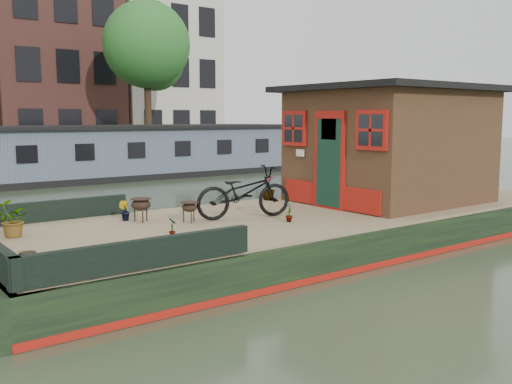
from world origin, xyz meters
TOP-DOWN VIEW (x-y plane):
  - ground at (0.00, 0.00)m, footprint 120.00×120.00m
  - houseboat_hull at (-1.33, 0.00)m, footprint 14.01×4.02m
  - houseboat_deck at (0.00, 0.00)m, footprint 11.80×3.80m
  - bow_bulwark at (-5.07, 0.00)m, footprint 3.00×4.00m
  - cabin at (2.19, 0.00)m, footprint 4.00×3.50m
  - bicycle at (-1.54, 0.13)m, footprint 1.85×1.01m
  - potted_plant_a at (-1.15, -0.65)m, footprint 0.24×0.24m
  - potted_plant_b at (-3.34, 1.18)m, footprint 0.24×0.24m
  - potted_plant_c at (-5.26, 0.88)m, footprint 0.49×0.43m
  - potted_plant_d at (0.20, 1.64)m, footprint 0.35×0.35m
  - potted_plant_e at (-3.34, -0.54)m, footprint 0.12×0.17m
  - brazier_front at (-2.53, 0.34)m, footprint 0.39×0.39m
  - brazier_rear at (-3.15, 0.90)m, footprint 0.48×0.48m
  - bollard_stbd at (-5.60, -1.20)m, footprint 0.19×0.19m
  - far_houseboat at (0.00, 14.00)m, footprint 20.40×4.40m
  - quay at (0.00, 20.50)m, footprint 60.00×6.00m
  - tree_right at (6.14, 19.07)m, footprint 4.40×4.40m

SIDE VIEW (x-z plane):
  - ground at x=0.00m, z-range 0.00..0.00m
  - houseboat_hull at x=-1.33m, z-range -0.03..0.57m
  - quay at x=0.00m, z-range 0.00..0.90m
  - houseboat_deck at x=0.00m, z-range 0.60..0.65m
  - bollard_stbd at x=-5.60m, z-range 0.65..0.87m
  - potted_plant_e at x=-3.34m, z-range 0.65..0.95m
  - potted_plant_b at x=-3.34m, z-range 0.65..0.99m
  - bow_bulwark at x=-5.07m, z-range 0.65..1.00m
  - brazier_front at x=-2.53m, z-range 0.65..1.01m
  - potted_plant_a at x=-1.15m, z-range 0.65..1.03m
  - brazier_rear at x=-3.15m, z-range 0.65..1.06m
  - potted_plant_d at x=0.20m, z-range 0.65..1.18m
  - potted_plant_c at x=-5.26m, z-range 0.65..1.18m
  - far_houseboat at x=0.00m, z-range -0.09..2.02m
  - bicycle at x=-1.54m, z-range 0.65..1.57m
  - cabin at x=2.19m, z-range 0.67..3.09m
  - tree_right at x=6.14m, z-range 2.19..9.59m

